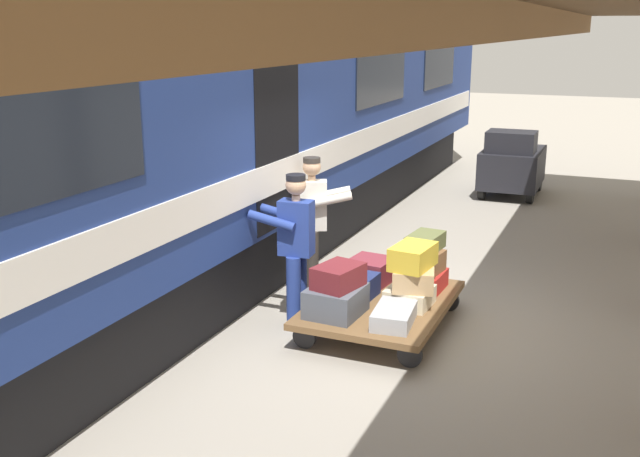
{
  "coord_description": "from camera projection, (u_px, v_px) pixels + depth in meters",
  "views": [
    {
      "loc": [
        -1.89,
        7.43,
        3.2
      ],
      "look_at": [
        1.02,
        0.58,
        1.15
      ],
      "focal_mm": 41.14,
      "sensor_mm": 36.0,
      "label": 1
    }
  ],
  "objects": [
    {
      "name": "ground_plane",
      "position": [
        425.0,
        325.0,
        8.16
      ],
      "size": [
        60.0,
        60.0,
        0.0
      ],
      "primitive_type": "plane",
      "color": "gray"
    },
    {
      "name": "suitcase_gray_aluminum",
      "position": [
        394.0,
        316.0,
        7.36
      ],
      "size": [
        0.44,
        0.66,
        0.17
      ],
      "primitive_type": "cube",
      "rotation": [
        0.0,
        0.0,
        0.11
      ],
      "color": "#9EA0A5",
      "rests_on": "luggage_cart"
    },
    {
      "name": "suitcase_cream_canvas",
      "position": [
        410.0,
        296.0,
        7.84
      ],
      "size": [
        0.48,
        0.5,
        0.2
      ],
      "primitive_type": "cube",
      "rotation": [
        0.0,
        0.0,
        -0.05
      ],
      "color": "beige",
      "rests_on": "luggage_cart"
    },
    {
      "name": "porter_by_door",
      "position": [
        314.0,
        221.0,
        8.92
      ],
      "size": [
        0.74,
        0.6,
        1.7
      ],
      "color": "#332D28",
      "rests_on": "ground_plane"
    },
    {
      "name": "luggage_cart",
      "position": [
        381.0,
        305.0,
        8.0
      ],
      "size": [
        1.4,
        2.0,
        0.32
      ],
      "color": "brown",
      "rests_on": "ground_plane"
    },
    {
      "name": "suitcase_maroon_trunk",
      "position": [
        338.0,
        276.0,
        7.51
      ],
      "size": [
        0.48,
        0.58,
        0.24
      ],
      "primitive_type": "cube",
      "rotation": [
        0.0,
        0.0,
        -0.22
      ],
      "color": "maroon",
      "rests_on": "suitcase_slate_roller"
    },
    {
      "name": "suitcase_tan_vintage",
      "position": [
        414.0,
        278.0,
        7.8
      ],
      "size": [
        0.54,
        0.6,
        0.22
      ],
      "primitive_type": "cube",
      "rotation": [
        0.0,
        0.0,
        0.25
      ],
      "color": "tan",
      "rests_on": "suitcase_cream_canvas"
    },
    {
      "name": "suitcase_navy_fabric",
      "position": [
        354.0,
        286.0,
        8.07
      ],
      "size": [
        0.46,
        0.51,
        0.25
      ],
      "primitive_type": "cube",
      "rotation": [
        0.0,
        0.0,
        -0.06
      ],
      "color": "navy",
      "rests_on": "luggage_cart"
    },
    {
      "name": "suitcase_yellow_case",
      "position": [
        413.0,
        256.0,
        7.74
      ],
      "size": [
        0.43,
        0.58,
        0.25
      ],
      "primitive_type": "cube",
      "rotation": [
        0.0,
        0.0,
        -0.12
      ],
      "color": "gold",
      "rests_on": "suitcase_tan_vintage"
    },
    {
      "name": "porter_in_overalls",
      "position": [
        295.0,
        245.0,
        7.92
      ],
      "size": [
        0.69,
        0.47,
        1.7
      ],
      "color": "navy",
      "rests_on": "ground_plane"
    },
    {
      "name": "suitcase_burgundy_valise",
      "position": [
        371.0,
        270.0,
        8.56
      ],
      "size": [
        0.52,
        0.52,
        0.28
      ],
      "primitive_type": "cube",
      "rotation": [
        0.0,
        0.0,
        -0.11
      ],
      "color": "maroon",
      "rests_on": "luggage_cart"
    },
    {
      "name": "train_car",
      "position": [
        166.0,
        125.0,
        8.85
      ],
      "size": [
        3.02,
        21.06,
        4.0
      ],
      "color": "navy",
      "rests_on": "ground_plane"
    },
    {
      "name": "suitcase_brown_leather",
      "position": [
        423.0,
        261.0,
        8.29
      ],
      "size": [
        0.47,
        0.43,
        0.24
      ],
      "primitive_type": "cube",
      "rotation": [
        0.0,
        0.0,
        -0.14
      ],
      "color": "brown",
      "rests_on": "suitcase_red_plastic"
    },
    {
      "name": "suitcase_red_plastic",
      "position": [
        423.0,
        280.0,
        8.33
      ],
      "size": [
        0.47,
        0.53,
        0.21
      ],
      "primitive_type": "cube",
      "rotation": [
        0.0,
        0.0,
        -0.05
      ],
      "color": "#AD231E",
      "rests_on": "luggage_cart"
    },
    {
      "name": "suitcase_slate_roller",
      "position": [
        336.0,
        301.0,
        7.58
      ],
      "size": [
        0.55,
        0.62,
        0.3
      ],
      "primitive_type": "cube",
      "rotation": [
        0.0,
        0.0,
        -0.05
      ],
      "color": "#4C515B",
      "rests_on": "luggage_cart"
    },
    {
      "name": "suitcase_olive_duffel",
      "position": [
        425.0,
        242.0,
        8.27
      ],
      "size": [
        0.37,
        0.55,
        0.19
      ],
      "primitive_type": "cube",
      "rotation": [
        0.0,
        0.0,
        -0.1
      ],
      "color": "brown",
      "rests_on": "suitcase_brown_leather"
    },
    {
      "name": "baggage_tug",
      "position": [
        512.0,
        164.0,
        14.25
      ],
      "size": [
        1.12,
        1.71,
        1.3
      ],
      "color": "black",
      "rests_on": "ground_plane"
    }
  ]
}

